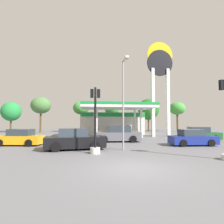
{
  "coord_description": "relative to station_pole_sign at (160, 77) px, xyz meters",
  "views": [
    {
      "loc": [
        -2.18,
        -8.39,
        2.09
      ],
      "look_at": [
        0.62,
        11.06,
        3.06
      ],
      "focal_mm": 30.33,
      "sensor_mm": 36.0,
      "label": 1
    }
  ],
  "objects": [
    {
      "name": "car_1",
      "position": [
        -15.98,
        -7.42,
        -7.7
      ],
      "size": [
        4.18,
        2.33,
        1.42
      ],
      "color": "black",
      "rests_on": "ground"
    },
    {
      "name": "tree_3",
      "position": [
        -4.87,
        13.39,
        -3.64
      ],
      "size": [
        2.93,
        2.93,
        6.33
      ],
      "color": "brown",
      "rests_on": "ground"
    },
    {
      "name": "ground_plane",
      "position": [
        -8.2,
        -16.54,
        -8.34
      ],
      "size": [
        90.0,
        90.0,
        0.0
      ],
      "primitive_type": "plane",
      "color": "slate",
      "rests_on": "ground"
    },
    {
      "name": "tree_4",
      "position": [
        2.5,
        12.2,
        -3.81
      ],
      "size": [
        4.26,
        4.26,
        6.7
      ],
      "color": "brown",
      "rests_on": "ground"
    },
    {
      "name": "car_2",
      "position": [
        -6.97,
        -5.73,
        -7.6
      ],
      "size": [
        4.74,
        2.43,
        1.64
      ],
      "color": "black",
      "rests_on": "ground"
    },
    {
      "name": "tree_5",
      "position": [
        8.39,
        11.44,
        -3.66
      ],
      "size": [
        3.23,
        3.23,
        6.03
      ],
      "color": "brown",
      "rests_on": "ground"
    },
    {
      "name": "tree_2",
      "position": [
        -11.1,
        11.65,
        -3.72
      ],
      "size": [
        3.05,
        3.05,
        5.93
      ],
      "color": "brown",
      "rests_on": "ground"
    },
    {
      "name": "gas_station",
      "position": [
        -6.05,
        5.53,
        -6.25
      ],
      "size": [
        9.91,
        12.12,
        4.47
      ],
      "color": "beige",
      "rests_on": "ground"
    },
    {
      "name": "car_4",
      "position": [
        -1.15,
        -9.66,
        -7.71
      ],
      "size": [
        3.99,
        1.99,
        1.39
      ],
      "color": "black",
      "rests_on": "ground"
    },
    {
      "name": "corner_streetlamp",
      "position": [
        -7.59,
        -11.52,
        -4.35
      ],
      "size": [
        0.24,
        1.48,
        6.6
      ],
      "color": "gray",
      "rests_on": "ground"
    },
    {
      "name": "traffic_signal_0",
      "position": [
        -9.71,
        -12.5,
        -6.77
      ],
      "size": [
        0.65,
        0.68,
        4.33
      ],
      "color": "silver",
      "rests_on": "ground"
    },
    {
      "name": "car_0",
      "position": [
        2.11,
        -5.68,
        -7.68
      ],
      "size": [
        4.32,
        2.34,
        1.47
      ],
      "color": "black",
      "rests_on": "ground"
    },
    {
      "name": "tree_0",
      "position": [
        -24.22,
        13.18,
        -4.41
      ],
      "size": [
        3.65,
        3.65,
        5.76
      ],
      "color": "brown",
      "rests_on": "ground"
    },
    {
      "name": "tree_1",
      "position": [
        -18.48,
        11.59,
        -3.33
      ],
      "size": [
        3.64,
        3.64,
        6.59
      ],
      "color": "brown",
      "rests_on": "ground"
    },
    {
      "name": "car_3",
      "position": [
        -11.12,
        -10.5,
        -7.63
      ],
      "size": [
        4.6,
        2.44,
        1.58
      ],
      "color": "black",
      "rests_on": "ground"
    },
    {
      "name": "station_pole_sign",
      "position": [
        0.0,
        0.0,
        0.0
      ],
      "size": [
        3.68,
        0.56,
        13.23
      ],
      "color": "white",
      "rests_on": "ground"
    }
  ]
}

